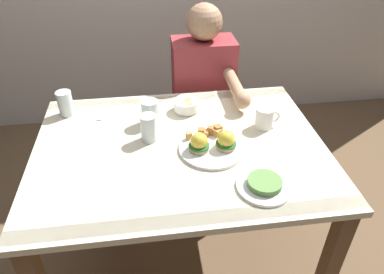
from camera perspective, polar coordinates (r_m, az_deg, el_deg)
ground_plane at (r=2.02m, az=-1.49°, el=-18.42°), size 6.00×6.00×0.00m
dining_table at (r=1.55m, az=-1.85°, el=-4.54°), size 1.20×0.90×0.74m
eggs_benedict_plate at (r=1.45m, az=3.22°, el=-1.15°), size 0.27×0.27×0.09m
fruit_bowl at (r=1.70m, az=-0.90°, el=5.03°), size 0.12×0.12×0.06m
coffee_mug at (r=1.61m, az=11.52°, el=3.11°), size 0.11×0.08×0.09m
fork at (r=1.75m, az=-14.22°, el=3.80°), size 0.03×0.16×0.00m
water_glass_near at (r=1.61m, az=-6.67°, el=3.68°), size 0.08×0.08×0.11m
water_glass_far at (r=1.76m, az=-19.42°, el=4.86°), size 0.07×0.07×0.12m
water_glass_extra at (r=1.50m, az=-6.87°, el=1.20°), size 0.07×0.07×0.12m
side_plate at (r=1.31m, az=11.41°, el=-7.44°), size 0.20×0.20×0.04m
diner_person at (r=2.06m, az=1.97°, el=7.04°), size 0.34×0.54×1.14m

